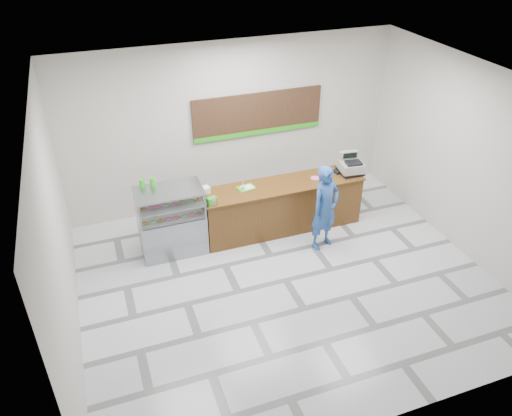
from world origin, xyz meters
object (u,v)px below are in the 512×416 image
object	(u,v)px
display_case	(172,221)
serving_tray	(246,188)
customer	(325,208)
cash_register	(350,166)
sales_counter	(282,206)

from	to	relation	value
display_case	serving_tray	size ratio (longest dim) A/B	3.65
display_case	customer	size ratio (longest dim) A/B	0.78
cash_register	serving_tray	distance (m)	2.18
cash_register	serving_tray	bearing A→B (deg)	-175.67
sales_counter	cash_register	size ratio (longest dim) A/B	6.29
cash_register	customer	size ratio (longest dim) A/B	0.30
cash_register	display_case	bearing A→B (deg)	-173.09
sales_counter	display_case	bearing A→B (deg)	-179.99
display_case	cash_register	distance (m)	3.71
cash_register	customer	world-z (taller)	customer
serving_tray	customer	xyz separation A→B (m)	(1.25, -0.90, -0.19)
display_case	serving_tray	distance (m)	1.54
cash_register	customer	distance (m)	1.26
sales_counter	customer	size ratio (longest dim) A/B	1.92
sales_counter	customer	distance (m)	1.02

